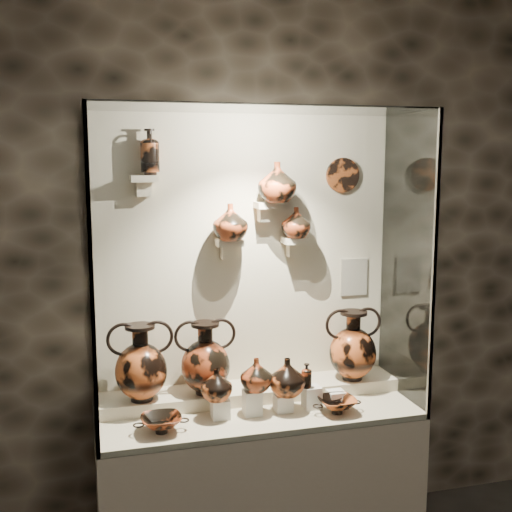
{
  "coord_description": "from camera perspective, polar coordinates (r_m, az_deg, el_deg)",
  "views": [
    {
      "loc": [
        -0.88,
        -0.95,
        2.16
      ],
      "look_at": [
        0.0,
        2.24,
        1.65
      ],
      "focal_mm": 45.0,
      "sensor_mm": 36.0,
      "label": 1
    }
  ],
  "objects": [
    {
      "name": "amphora_mid",
      "position": [
        3.48,
        -4.52,
        -9.0
      ],
      "size": [
        0.39,
        0.39,
        0.4
      ],
      "primitive_type": null,
      "rotation": [
        0.0,
        0.0,
        -0.28
      ],
      "color": "#93381A",
      "rests_on": "rear_tier"
    },
    {
      "name": "glass_left",
      "position": [
        3.18,
        -14.62,
        -1.66
      ],
      "size": [
        0.01,
        0.6,
        1.6
      ],
      "primitive_type": "cube",
      "color": "white",
      "rests_on": "plinth"
    },
    {
      "name": "pedestal_a",
      "position": [
        3.4,
        -3.2,
        -13.37
      ],
      "size": [
        0.09,
        0.09,
        0.1
      ],
      "primitive_type": "cube",
      "color": "silver",
      "rests_on": "front_tier"
    },
    {
      "name": "pedestal_c",
      "position": [
        3.48,
        2.42,
        -12.89
      ],
      "size": [
        0.09,
        0.09,
        0.09
      ],
      "primitive_type": "cube",
      "color": "silver",
      "rests_on": "front_tier"
    },
    {
      "name": "pedestal_d",
      "position": [
        3.52,
        4.96,
        -12.37
      ],
      "size": [
        0.09,
        0.09,
        0.12
      ],
      "primitive_type": "cube",
      "color": "silver",
      "rests_on": "front_tier"
    },
    {
      "name": "jug_c",
      "position": [
        3.42,
        2.77,
        -10.68
      ],
      "size": [
        0.25,
        0.25,
        0.2
      ],
      "primitive_type": "imported",
      "rotation": [
        0.0,
        0.0,
        -0.36
      ],
      "color": "#B55022",
      "rests_on": "pedestal_c"
    },
    {
      "name": "glass_front",
      "position": [
        3.02,
        1.77,
        -1.92
      ],
      "size": [
        1.7,
        0.01,
        1.6
      ],
      "primitive_type": "cube",
      "color": "white",
      "rests_on": "plinth"
    },
    {
      "name": "jug_b",
      "position": [
        3.37,
        0.02,
        -10.49
      ],
      "size": [
        0.22,
        0.22,
        0.18
      ],
      "primitive_type": "imported",
      "rotation": [
        0.0,
        0.0,
        0.42
      ],
      "color": "#93381A",
      "rests_on": "pedestal_b"
    },
    {
      "name": "wall_plate",
      "position": [
        3.71,
        7.7,
        7.13
      ],
      "size": [
        0.2,
        0.02,
        0.2
      ],
      "primitive_type": "cylinder",
      "rotation": [
        1.57,
        0.0,
        0.0
      ],
      "color": "#96451D",
      "rests_on": "back_panel"
    },
    {
      "name": "amphora_right",
      "position": [
        3.73,
        8.59,
        -7.82
      ],
      "size": [
        0.39,
        0.39,
        0.4
      ],
      "primitive_type": null,
      "rotation": [
        0.0,
        0.0,
        0.23
      ],
      "color": "#B55022",
      "rests_on": "rear_tier"
    },
    {
      "name": "wall_back",
      "position": [
        3.6,
        -1.14,
        -0.16
      ],
      "size": [
        5.0,
        0.02,
        3.2
      ],
      "primitive_type": "cube",
      "color": "black",
      "rests_on": "ground"
    },
    {
      "name": "amphora_left",
      "position": [
        3.43,
        -10.2,
        -9.28
      ],
      "size": [
        0.41,
        0.41,
        0.41
      ],
      "primitive_type": null,
      "rotation": [
        0.0,
        0.0,
        0.31
      ],
      "color": "#B55022",
      "rests_on": "rear_tier"
    },
    {
      "name": "bracket_ca",
      "position": [
        3.49,
        -2.41,
        1.19
      ],
      "size": [
        0.14,
        0.12,
        0.04
      ],
      "primitive_type": "cube",
      "color": "beige",
      "rests_on": "back_panel"
    },
    {
      "name": "lekythos_tall",
      "position": [
        3.38,
        -9.43,
        9.37
      ],
      "size": [
        0.14,
        0.14,
        0.27
      ],
      "primitive_type": null,
      "rotation": [
        0.0,
        0.0,
        -0.33
      ],
      "color": "#B55022",
      "rests_on": "bracket_ul"
    },
    {
      "name": "glass_right",
      "position": [
        3.61,
        13.27,
        -0.36
      ],
      "size": [
        0.01,
        0.6,
        1.6
      ],
      "primitive_type": "cube",
      "color": "white",
      "rests_on": "plinth"
    },
    {
      "name": "kylix_left",
      "position": [
        3.26,
        -8.42,
        -14.42
      ],
      "size": [
        0.27,
        0.24,
        0.1
      ],
      "primitive_type": null,
      "rotation": [
        0.0,
        0.0,
        -0.07
      ],
      "color": "#93381A",
      "rests_on": "front_tier"
    },
    {
      "name": "bracket_ul",
      "position": [
        3.38,
        -9.94,
        6.79
      ],
      "size": [
        0.14,
        0.12,
        0.04
      ],
      "primitive_type": "cube",
      "color": "beige",
      "rests_on": "back_panel"
    },
    {
      "name": "frame_post_right",
      "position": [
        3.36,
        15.54,
        -1.12
      ],
      "size": [
        0.02,
        0.02,
        1.6
      ],
      "primitive_type": "cube",
      "color": "gray",
      "rests_on": "plinth"
    },
    {
      "name": "glass_top",
      "position": [
        3.26,
        0.26,
        12.94
      ],
      "size": [
        1.7,
        0.6,
        0.01
      ],
      "primitive_type": "cube",
      "color": "white",
      "rests_on": "back_panel"
    },
    {
      "name": "ovoid_vase_c",
      "position": [
        3.55,
        3.58,
        2.98
      ],
      "size": [
        0.17,
        0.17,
        0.17
      ],
      "primitive_type": "imported",
      "rotation": [
        0.0,
        0.0,
        0.02
      ],
      "color": "#93381A",
      "rests_on": "bracket_cc"
    },
    {
      "name": "ovoid_vase_a",
      "position": [
        3.43,
        -2.31,
        3.03
      ],
      "size": [
        0.22,
        0.22,
        0.2
      ],
      "primitive_type": "imported",
      "rotation": [
        0.0,
        0.0,
        0.19
      ],
      "color": "#93381A",
      "rests_on": "bracket_ca"
    },
    {
      "name": "info_placard",
      "position": [
        3.82,
        8.7,
        -1.86
      ],
      "size": [
        0.16,
        0.01,
        0.22
      ],
      "primitive_type": "cube",
      "color": "beige",
      "rests_on": "back_panel"
    },
    {
      "name": "lekythos_small",
      "position": [
        3.46,
        4.5,
        -10.42
      ],
      "size": [
        0.07,
        0.07,
        0.15
      ],
      "primitive_type": null,
      "rotation": [
        0.0,
        0.0,
        -0.15
      ],
      "color": "#93381A",
      "rests_on": "pedestal_d"
    },
    {
      "name": "rear_tier",
      "position": [
        3.66,
        -0.52,
        -12.2
      ],
      "size": [
        1.7,
        0.25,
        0.1
      ],
      "primitive_type": "cube",
      "color": "beige",
      "rests_on": "plinth"
    },
    {
      "name": "plinth",
      "position": [
        3.69,
        0.23,
        -19.67
      ],
      "size": [
        1.7,
        0.6,
        0.8
      ],
      "primitive_type": "cube",
      "color": "beige",
      "rests_on": "floor"
    },
    {
      "name": "frame_post_left",
      "position": [
        2.89,
        -14.4,
        -2.67
      ],
      "size": [
        0.02,
        0.02,
        1.6
      ],
      "primitive_type": "cube",
      "color": "gray",
      "rests_on": "plinth"
    },
    {
      "name": "ovoid_vase_b",
      "position": [
        3.47,
        1.89,
        6.58
      ],
      "size": [
        0.24,
        0.24,
        0.22
      ],
      "primitive_type": "imported",
      "rotation": [
        0.0,
        0.0,
        0.15
      ],
      "color": "#93381A",
      "rests_on": "bracket_cb"
    },
    {
      "name": "bracket_cc",
      "position": [
        3.59,
        3.51,
        1.41
      ],
      "size": [
        0.14,
        0.12,
        0.04
      ],
      "primitive_type": "cube",
      "color": "beige",
      "rests_on": "back_panel"
    },
    {
      "name": "back_panel",
      "position": [
        3.6,
        -1.12,
        -0.18
      ],
      "size": [
        1.7,
        0.03,
        1.6
      ],
      "primitive_type": "cube",
      "color": "beige",
      "rests_on": "plinth"
    },
    {
      "name": "kylix_right",
      "position": [
        3.47,
        7.2,
        -12.91
      ],
      "size": [
        0.32,
        0.29,
        0.1
      ],
      "primitive_type": null,
      "rotation": [
        0.0,
        0.0,
        0.39
      ],
      "color": "#B55022",
      "rests_on": "front_tier"
    },
    {
      "name": "bracket_cb",
      "position": [
        3.51,
        0.76,
        4.54
      ],
      "size": [
        0.1,
        0.12,
        0.04
      ],
      "primitive_type": "cube",
      "color": "beige",
      "rests_on": "back_panel"
    },
    {
      "name": "front_tier",
      "position": [
        3.51,
        0.24,
        -13.71
      ],
      "size": [
        1.68,
        0.58,
        0.03
      ],
      "primitive_type": "cube",
      "color": "beige",
      "rests_on": "plinth"
    },
    {
      "name": "pedestal_e",
      "position": [
        3.58,
        7.1,
        -12.41
      ],
      "size": [
        0.09,
        0.09,
        0.08
      ],
      "primitive_type": "cube",
      "color": "silver",
      "rests_on": "front_tier"
    },
    {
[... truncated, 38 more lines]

